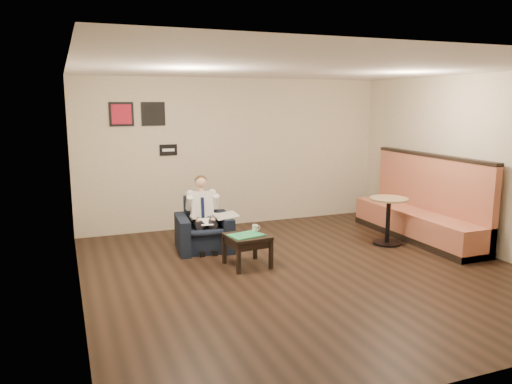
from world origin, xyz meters
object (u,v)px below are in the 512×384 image
object	(u,v)px
armchair	(204,225)
banquette	(418,198)
side_table	(247,250)
coffee_mug	(255,228)
smartphone	(246,232)
green_folder	(246,235)
seated_man	(205,217)
cafe_table	(388,221)

from	to	relation	value
armchair	banquette	xyz separation A→B (m)	(3.64, -0.72, 0.31)
side_table	banquette	distance (m)	3.33
side_table	coffee_mug	world-z (taller)	coffee_mug
smartphone	armchair	bearing A→B (deg)	119.82
armchair	green_folder	size ratio (longest dim) A/B	1.82
side_table	smartphone	xyz separation A→B (m)	(0.04, 0.17, 0.24)
coffee_mug	seated_man	bearing A→B (deg)	124.97
seated_man	banquette	bearing A→B (deg)	-3.67
side_table	cafe_table	bearing A→B (deg)	4.63
armchair	cafe_table	distance (m)	3.07
seated_man	smartphone	xyz separation A→B (m)	(0.41, -0.76, -0.09)
coffee_mug	smartphone	size ratio (longest dim) A/B	0.68
banquette	cafe_table	bearing A→B (deg)	-171.75
green_folder	coffee_mug	xyz separation A→B (m)	(0.20, 0.16, 0.04)
armchair	green_folder	world-z (taller)	armchair
armchair	smartphone	world-z (taller)	armchair
side_table	cafe_table	xyz separation A→B (m)	(2.59, 0.21, 0.16)
green_folder	banquette	size ratio (longest dim) A/B	0.17
smartphone	cafe_table	bearing A→B (deg)	5.85
smartphone	banquette	bearing A→B (deg)	7.41
armchair	green_folder	xyz separation A→B (m)	(0.33, -1.06, 0.06)
seated_man	banquette	size ratio (longest dim) A/B	0.40
side_table	banquette	size ratio (longest dim) A/B	0.20
seated_man	coffee_mug	bearing A→B (deg)	-49.11
armchair	green_folder	bearing A→B (deg)	-66.58
seated_man	cafe_table	bearing A→B (deg)	-7.66
seated_man	cafe_table	distance (m)	3.06
side_table	cafe_table	world-z (taller)	cafe_table
armchair	coffee_mug	xyz separation A→B (m)	(0.54, -0.89, 0.10)
side_table	banquette	world-z (taller)	banquette
side_table	banquette	xyz separation A→B (m)	(3.28, 0.31, 0.49)
armchair	banquette	bearing A→B (deg)	-5.33
green_folder	smartphone	bearing A→B (deg)	71.08
green_folder	smartphone	xyz separation A→B (m)	(0.07, 0.19, -0.00)
smartphone	green_folder	bearing A→B (deg)	-103.96
side_table	smartphone	bearing A→B (deg)	77.69
green_folder	cafe_table	xyz separation A→B (m)	(2.62, 0.23, -0.08)
cafe_table	coffee_mug	bearing A→B (deg)	-178.36
coffee_mug	green_folder	bearing A→B (deg)	-141.27
armchair	seated_man	size ratio (longest dim) A/B	0.75
side_table	coffee_mug	size ratio (longest dim) A/B	5.79
cafe_table	smartphone	bearing A→B (deg)	-179.11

